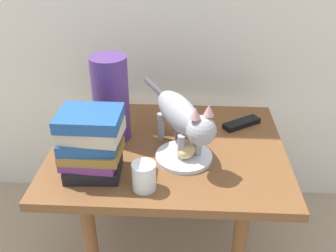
# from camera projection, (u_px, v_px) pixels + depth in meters

# --- Properties ---
(ground_plane) EXTENTS (6.00, 6.00, 0.00)m
(ground_plane) POSITION_uv_depth(u_px,v_px,m) (168.00, 252.00, 1.56)
(ground_plane) COLOR gray
(side_table) EXTENTS (0.79, 0.63, 0.52)m
(side_table) POSITION_uv_depth(u_px,v_px,m) (168.00, 162.00, 1.34)
(side_table) COLOR brown
(side_table) RESTS_ON ground
(plate) EXTENTS (0.19, 0.19, 0.01)m
(plate) POSITION_uv_depth(u_px,v_px,m) (184.00, 156.00, 1.24)
(plate) COLOR silver
(plate) RESTS_ON side_table
(bread_roll) EXTENTS (0.08, 0.09, 0.05)m
(bread_roll) POSITION_uv_depth(u_px,v_px,m) (186.00, 149.00, 1.21)
(bread_roll) COLOR #E0BC7A
(bread_roll) RESTS_ON plate
(cat) EXTENTS (0.26, 0.43, 0.23)m
(cat) POSITION_uv_depth(u_px,v_px,m) (182.00, 117.00, 1.21)
(cat) COLOR #99999E
(cat) RESTS_ON side_table
(book_stack) EXTENTS (0.19, 0.15, 0.21)m
(book_stack) POSITION_uv_depth(u_px,v_px,m) (91.00, 143.00, 1.12)
(book_stack) COLOR black
(book_stack) RESTS_ON side_table
(green_vase) EXTENTS (0.12, 0.12, 0.30)m
(green_vase) POSITION_uv_depth(u_px,v_px,m) (111.00, 99.00, 1.28)
(green_vase) COLOR #4C2D72
(green_vase) RESTS_ON side_table
(candle_jar) EXTENTS (0.07, 0.07, 0.08)m
(candle_jar) POSITION_uv_depth(u_px,v_px,m) (144.00, 178.00, 1.09)
(candle_jar) COLOR silver
(candle_jar) RESTS_ON side_table
(tv_remote) EXTENTS (0.15, 0.12, 0.02)m
(tv_remote) POSITION_uv_depth(u_px,v_px,m) (242.00, 123.00, 1.42)
(tv_remote) COLOR black
(tv_remote) RESTS_ON side_table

